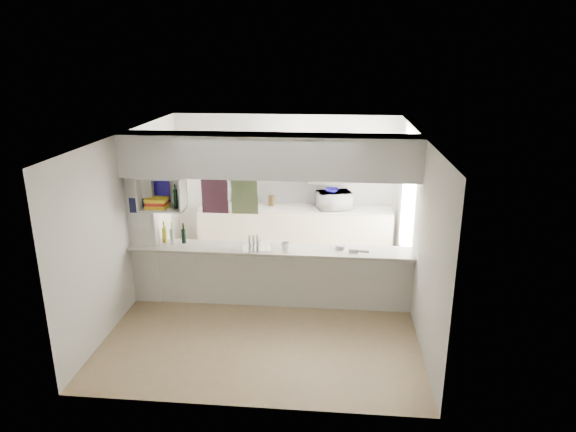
# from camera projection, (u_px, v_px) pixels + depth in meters

# --- Properties ---
(floor) EXTENTS (4.80, 4.80, 0.00)m
(floor) POSITION_uv_depth(u_px,v_px,m) (271.00, 304.00, 7.86)
(floor) COLOR #9E855C
(floor) RESTS_ON ground
(ceiling) EXTENTS (4.80, 4.80, 0.00)m
(ceiling) POSITION_uv_depth(u_px,v_px,m) (269.00, 134.00, 7.07)
(ceiling) COLOR white
(ceiling) RESTS_ON wall_back
(wall_back) EXTENTS (4.20, 0.00, 4.20)m
(wall_back) POSITION_uv_depth(u_px,v_px,m) (286.00, 184.00, 9.74)
(wall_back) COLOR silver
(wall_back) RESTS_ON floor
(wall_left) EXTENTS (0.00, 4.80, 4.80)m
(wall_left) POSITION_uv_depth(u_px,v_px,m) (130.00, 219.00, 7.65)
(wall_left) COLOR silver
(wall_left) RESTS_ON floor
(wall_right) EXTENTS (0.00, 4.80, 4.80)m
(wall_right) POSITION_uv_depth(u_px,v_px,m) (416.00, 228.00, 7.28)
(wall_right) COLOR silver
(wall_right) RESTS_ON floor
(servery_partition) EXTENTS (4.20, 0.50, 2.60)m
(servery_partition) POSITION_uv_depth(u_px,v_px,m) (258.00, 200.00, 7.37)
(servery_partition) COLOR silver
(servery_partition) RESTS_ON floor
(cubby_shelf) EXTENTS (0.65, 0.35, 0.50)m
(cubby_shelf) POSITION_uv_depth(u_px,v_px,m) (161.00, 195.00, 7.42)
(cubby_shelf) COLOR white
(cubby_shelf) RESTS_ON bulkhead
(kitchen_run) EXTENTS (3.60, 0.63, 2.24)m
(kitchen_run) POSITION_uv_depth(u_px,v_px,m) (293.00, 212.00, 9.62)
(kitchen_run) COLOR beige
(kitchen_run) RESTS_ON floor
(microwave) EXTENTS (0.68, 0.55, 0.33)m
(microwave) POSITION_uv_depth(u_px,v_px,m) (334.00, 200.00, 9.42)
(microwave) COLOR white
(microwave) RESTS_ON bench_top
(bowl) EXTENTS (0.26, 0.26, 0.06)m
(bowl) POSITION_uv_depth(u_px,v_px,m) (332.00, 190.00, 9.33)
(bowl) COLOR #140B7F
(bowl) RESTS_ON microwave
(dish_rack) EXTENTS (0.49, 0.42, 0.22)m
(dish_rack) POSITION_uv_depth(u_px,v_px,m) (256.00, 243.00, 7.52)
(dish_rack) COLOR silver
(dish_rack) RESTS_ON breakfast_bar
(cup) EXTENTS (0.17, 0.17, 0.10)m
(cup) POSITION_uv_depth(u_px,v_px,m) (285.00, 245.00, 7.50)
(cup) COLOR white
(cup) RESTS_ON dish_rack
(wine_bottles) EXTENTS (0.52, 0.15, 0.35)m
(wine_bottles) POSITION_uv_depth(u_px,v_px,m) (168.00, 236.00, 7.72)
(wine_bottles) COLOR black
(wine_bottles) RESTS_ON breakfast_bar
(plastic_tubs) EXTENTS (0.49, 0.22, 0.07)m
(plastic_tubs) POSITION_uv_depth(u_px,v_px,m) (346.00, 248.00, 7.48)
(plastic_tubs) COLOR silver
(plastic_tubs) RESTS_ON breakfast_bar
(utensil_jar) EXTENTS (0.09, 0.09, 0.13)m
(utensil_jar) POSITION_uv_depth(u_px,v_px,m) (256.00, 202.00, 9.65)
(utensil_jar) COLOR black
(utensil_jar) RESTS_ON bench_top
(knife_block) EXTENTS (0.13, 0.12, 0.20)m
(knife_block) POSITION_uv_depth(u_px,v_px,m) (272.00, 200.00, 9.64)
(knife_block) COLOR #4F361B
(knife_block) RESTS_ON bench_top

